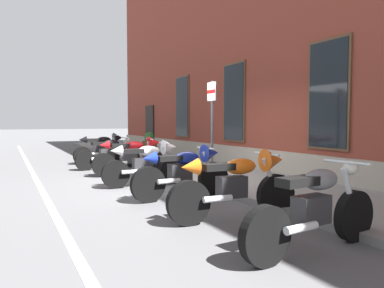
{
  "coord_description": "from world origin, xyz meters",
  "views": [
    {
      "loc": [
        8.14,
        -3.86,
        1.49
      ],
      "look_at": [
        0.85,
        -0.21,
        0.99
      ],
      "focal_mm": 34.83,
      "sensor_mm": 36.0,
      "label": 1
    }
  ],
  "objects_px": {
    "motorcycle_black_naked": "(109,154)",
    "motorcycle_grey_naked": "(316,209)",
    "barrel_planter": "(150,146)",
    "motorcycle_red_sport": "(133,154)",
    "motorcycle_white_sport": "(148,161)",
    "motorcycle_orange_sport": "(239,182)",
    "motorcycle_black_sport": "(103,147)",
    "motorcycle_blue_sport": "(186,169)",
    "parking_sign": "(212,116)"
  },
  "relations": [
    {
      "from": "motorcycle_white_sport",
      "to": "barrel_planter",
      "type": "relative_size",
      "value": 2.07
    },
    {
      "from": "motorcycle_red_sport",
      "to": "parking_sign",
      "type": "height_order",
      "value": "parking_sign"
    },
    {
      "from": "motorcycle_red_sport",
      "to": "motorcycle_blue_sport",
      "type": "xyz_separation_m",
      "value": [
        3.42,
        -0.04,
        -0.02
      ]
    },
    {
      "from": "motorcycle_black_naked",
      "to": "motorcycle_orange_sport",
      "type": "bearing_deg",
      "value": 2.1
    },
    {
      "from": "motorcycle_blue_sport",
      "to": "barrel_planter",
      "type": "distance_m",
      "value": 7.35
    },
    {
      "from": "motorcycle_red_sport",
      "to": "motorcycle_black_naked",
      "type": "bearing_deg",
      "value": -171.77
    },
    {
      "from": "barrel_planter",
      "to": "motorcycle_orange_sport",
      "type": "bearing_deg",
      "value": -11.55
    },
    {
      "from": "motorcycle_orange_sport",
      "to": "motorcycle_black_naked",
      "type": "bearing_deg",
      "value": -177.9
    },
    {
      "from": "motorcycle_blue_sport",
      "to": "motorcycle_white_sport",
      "type": "bearing_deg",
      "value": -173.59
    },
    {
      "from": "motorcycle_orange_sport",
      "to": "motorcycle_grey_naked",
      "type": "height_order",
      "value": "motorcycle_orange_sport"
    },
    {
      "from": "motorcycle_black_sport",
      "to": "motorcycle_black_naked",
      "type": "distance_m",
      "value": 1.69
    },
    {
      "from": "motorcycle_white_sport",
      "to": "motorcycle_blue_sport",
      "type": "height_order",
      "value": "motorcycle_white_sport"
    },
    {
      "from": "motorcycle_white_sport",
      "to": "barrel_planter",
      "type": "height_order",
      "value": "barrel_planter"
    },
    {
      "from": "motorcycle_orange_sport",
      "to": "motorcycle_white_sport",
      "type": "bearing_deg",
      "value": -176.22
    },
    {
      "from": "parking_sign",
      "to": "motorcycle_red_sport",
      "type": "bearing_deg",
      "value": -149.11
    },
    {
      "from": "motorcycle_red_sport",
      "to": "parking_sign",
      "type": "xyz_separation_m",
      "value": [
        2.13,
        1.28,
        1.05
      ]
    },
    {
      "from": "motorcycle_orange_sport",
      "to": "parking_sign",
      "type": "distance_m",
      "value": 3.49
    },
    {
      "from": "motorcycle_black_sport",
      "to": "motorcycle_blue_sport",
      "type": "height_order",
      "value": "motorcycle_black_sport"
    },
    {
      "from": "motorcycle_red_sport",
      "to": "motorcycle_blue_sport",
      "type": "height_order",
      "value": "motorcycle_red_sport"
    },
    {
      "from": "motorcycle_black_sport",
      "to": "parking_sign",
      "type": "height_order",
      "value": "parking_sign"
    },
    {
      "from": "motorcycle_red_sport",
      "to": "motorcycle_orange_sport",
      "type": "relative_size",
      "value": 0.96
    },
    {
      "from": "motorcycle_blue_sport",
      "to": "parking_sign",
      "type": "bearing_deg",
      "value": 134.43
    },
    {
      "from": "motorcycle_blue_sport",
      "to": "parking_sign",
      "type": "relative_size",
      "value": 0.91
    },
    {
      "from": "motorcycle_orange_sport",
      "to": "motorcycle_black_sport",
      "type": "bearing_deg",
      "value": -179.74
    },
    {
      "from": "motorcycle_black_naked",
      "to": "barrel_planter",
      "type": "height_order",
      "value": "barrel_planter"
    },
    {
      "from": "parking_sign",
      "to": "motorcycle_grey_naked",
      "type": "bearing_deg",
      "value": -15.62
    },
    {
      "from": "motorcycle_black_naked",
      "to": "barrel_planter",
      "type": "distance_m",
      "value": 2.87
    },
    {
      "from": "motorcycle_grey_naked",
      "to": "motorcycle_red_sport",
      "type": "bearing_deg",
      "value": 179.77
    },
    {
      "from": "motorcycle_blue_sport",
      "to": "motorcycle_orange_sport",
      "type": "relative_size",
      "value": 0.97
    },
    {
      "from": "motorcycle_black_sport",
      "to": "parking_sign",
      "type": "distance_m",
      "value": 5.77
    },
    {
      "from": "barrel_planter",
      "to": "motorcycle_red_sport",
      "type": "bearing_deg",
      "value": -26.32
    },
    {
      "from": "motorcycle_white_sport",
      "to": "motorcycle_black_sport",
      "type": "bearing_deg",
      "value": 177.91
    },
    {
      "from": "motorcycle_black_naked",
      "to": "motorcycle_orange_sport",
      "type": "relative_size",
      "value": 0.96
    },
    {
      "from": "motorcycle_white_sport",
      "to": "motorcycle_orange_sport",
      "type": "bearing_deg",
      "value": 3.78
    },
    {
      "from": "motorcycle_blue_sport",
      "to": "motorcycle_red_sport",
      "type": "bearing_deg",
      "value": 179.4
    },
    {
      "from": "parking_sign",
      "to": "barrel_planter",
      "type": "distance_m",
      "value": 5.95
    },
    {
      "from": "motorcycle_black_naked",
      "to": "motorcycle_white_sport",
      "type": "height_order",
      "value": "motorcycle_white_sport"
    },
    {
      "from": "motorcycle_red_sport",
      "to": "barrel_planter",
      "type": "distance_m",
      "value": 4.11
    },
    {
      "from": "motorcycle_black_sport",
      "to": "parking_sign",
      "type": "xyz_separation_m",
      "value": [
        5.52,
        1.31,
        1.05
      ]
    },
    {
      "from": "motorcycle_black_naked",
      "to": "motorcycle_grey_naked",
      "type": "bearing_deg",
      "value": 1.48
    },
    {
      "from": "motorcycle_white_sport",
      "to": "barrel_planter",
      "type": "bearing_deg",
      "value": 159.49
    },
    {
      "from": "motorcycle_blue_sport",
      "to": "motorcycle_grey_naked",
      "type": "xyz_separation_m",
      "value": [
        3.37,
        0.01,
        -0.07
      ]
    },
    {
      "from": "motorcycle_grey_naked",
      "to": "motorcycle_white_sport",
      "type": "bearing_deg",
      "value": -177.79
    },
    {
      "from": "motorcycle_blue_sport",
      "to": "barrel_planter",
      "type": "bearing_deg",
      "value": 165.33
    },
    {
      "from": "motorcycle_black_naked",
      "to": "motorcycle_grey_naked",
      "type": "relative_size",
      "value": 0.98
    },
    {
      "from": "motorcycle_orange_sport",
      "to": "parking_sign",
      "type": "bearing_deg",
      "value": 157.58
    },
    {
      "from": "motorcycle_grey_naked",
      "to": "parking_sign",
      "type": "height_order",
      "value": "parking_sign"
    },
    {
      "from": "parking_sign",
      "to": "motorcycle_orange_sport",
      "type": "bearing_deg",
      "value": -22.42
    },
    {
      "from": "motorcycle_red_sport",
      "to": "parking_sign",
      "type": "distance_m",
      "value": 2.7
    },
    {
      "from": "parking_sign",
      "to": "motorcycle_black_sport",
      "type": "bearing_deg",
      "value": -166.66
    }
  ]
}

